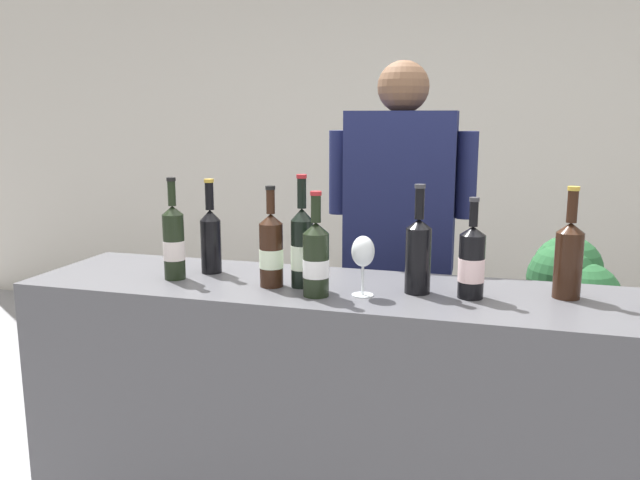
{
  "coord_description": "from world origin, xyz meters",
  "views": [
    {
      "loc": [
        0.47,
        -1.93,
        1.5
      ],
      "look_at": [
        -0.09,
        0.0,
        1.12
      ],
      "focal_mm": 35.97,
      "sensor_mm": 36.0,
      "label": 1
    }
  ],
  "objects": [
    {
      "name": "wine_bottle_3",
      "position": [
        -0.5,
        0.06,
        1.09
      ],
      "size": [
        0.07,
        0.07,
        0.33
      ],
      "color": "black",
      "rests_on": "counter"
    },
    {
      "name": "wine_bottle_4",
      "position": [
        -0.14,
        -0.03,
        1.1
      ],
      "size": [
        0.07,
        0.07,
        0.36
      ],
      "color": "black",
      "rests_on": "counter"
    },
    {
      "name": "wine_glass",
      "position": [
        0.07,
        -0.08,
        1.1
      ],
      "size": [
        0.07,
        0.07,
        0.19
      ],
      "color": "silver",
      "rests_on": "counter"
    },
    {
      "name": "wine_bottle_2",
      "position": [
        0.67,
        0.07,
        1.09
      ],
      "size": [
        0.08,
        0.08,
        0.34
      ],
      "color": "black",
      "rests_on": "counter"
    },
    {
      "name": "wine_bottle_5",
      "position": [
        0.23,
        0.0,
        1.09
      ],
      "size": [
        0.08,
        0.08,
        0.34
      ],
      "color": "black",
      "rests_on": "counter"
    },
    {
      "name": "potted_shrub",
      "position": [
        0.75,
        0.86,
        0.65
      ],
      "size": [
        0.44,
        0.41,
        1.01
      ],
      "color": "brown",
      "rests_on": "ground_plane"
    },
    {
      "name": "wall_back",
      "position": [
        0.0,
        2.6,
        1.4
      ],
      "size": [
        8.0,
        0.1,
        2.8
      ],
      "primitive_type": "cube",
      "color": "beige",
      "rests_on": "ground_plane"
    },
    {
      "name": "wine_bottle_1",
      "position": [
        -0.07,
        -0.12,
        1.08
      ],
      "size": [
        0.08,
        0.08,
        0.32
      ],
      "color": "black",
      "rests_on": "counter"
    },
    {
      "name": "wine_bottle_6",
      "position": [
        -0.58,
        -0.05,
        1.09
      ],
      "size": [
        0.07,
        0.07,
        0.34
      ],
      "color": "black",
      "rests_on": "counter"
    },
    {
      "name": "counter",
      "position": [
        0.0,
        0.0,
        0.48
      ],
      "size": [
        2.12,
        0.52,
        0.97
      ],
      "primitive_type": "cube",
      "color": "#4C4C51",
      "rests_on": "ground_plane"
    },
    {
      "name": "wine_bottle_7",
      "position": [
        -0.24,
        -0.05,
        1.09
      ],
      "size": [
        0.08,
        0.08,
        0.32
      ],
      "color": "black",
      "rests_on": "counter"
    },
    {
      "name": "person_server",
      "position": [
        0.08,
        0.56,
        0.84
      ],
      "size": [
        0.58,
        0.26,
        1.72
      ],
      "color": "black",
      "rests_on": "ground_plane"
    },
    {
      "name": "wine_bottle_0",
      "position": [
        0.39,
        -0.01,
        1.08
      ],
      "size": [
        0.08,
        0.08,
        0.31
      ],
      "color": "black",
      "rests_on": "counter"
    }
  ]
}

